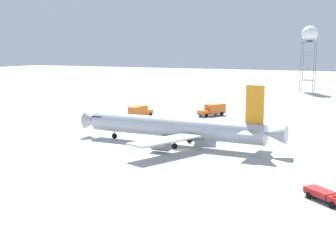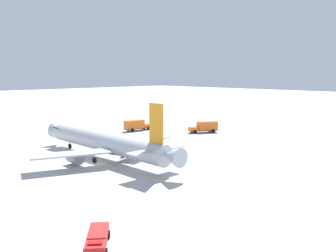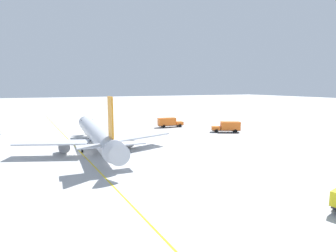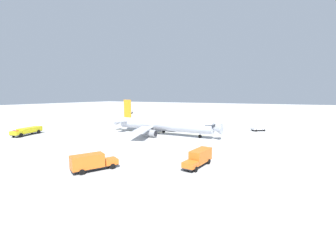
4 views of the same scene
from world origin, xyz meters
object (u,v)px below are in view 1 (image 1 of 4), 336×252
at_px(airliner_main, 176,128).
at_px(ops_pickup_truck, 325,195).
at_px(catering_truck_truck_extra, 213,110).
at_px(radar_tower, 310,36).
at_px(catering_truck_truck, 140,111).

relative_size(airliner_main, ops_pickup_truck, 7.32).
distance_m(ops_pickup_truck, catering_truck_truck_extra, 71.25).
height_order(ops_pickup_truck, radar_tower, radar_tower).
distance_m(airliner_main, catering_truck_truck_extra, 39.69).
height_order(catering_truck_truck, radar_tower, radar_tower).
relative_size(catering_truck_truck_extra, radar_tower, 0.32).
distance_m(catering_truck_truck, radar_tower, 97.23).
bearing_deg(radar_tower, airliner_main, -91.85).
distance_m(airliner_main, radar_tower, 119.86).
relative_size(catering_truck_truck, ops_pickup_truck, 1.52).
distance_m(catering_truck_truck, catering_truck_truck_extra, 19.92).
xyz_separation_m(catering_truck_truck, catering_truck_truck_extra, (16.09, 11.75, -0.00)).
bearing_deg(airliner_main, catering_truck_truck, -48.45).
xyz_separation_m(ops_pickup_truck, catering_truck_truck_extra, (-37.13, 60.80, 0.86)).
bearing_deg(airliner_main, ops_pickup_truck, 144.76).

